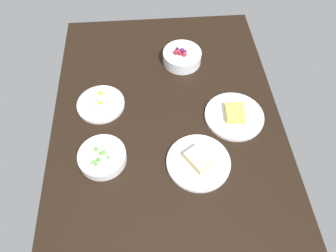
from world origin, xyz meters
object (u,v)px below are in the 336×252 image
object	(u,v)px
bowl_berries	(182,57)
plate_cheese	(234,115)
plate_sandwich	(199,162)
plate_eggs	(101,103)
bowl_peas	(102,157)

from	to	relation	value
bowl_berries	plate_cheese	bearing A→B (deg)	-151.98
plate_sandwich	plate_eggs	xyz separation A→B (cm)	(28.39, 34.41, -0.02)
plate_cheese	plate_eggs	xyz separation A→B (cm)	(9.82, 50.52, 0.08)
bowl_peas	bowl_berries	xyz separation A→B (cm)	(45.99, -32.15, 0.85)
bowl_peas	plate_eggs	size ratio (longest dim) A/B	0.90
bowl_peas	plate_eggs	world-z (taller)	same
bowl_peas	plate_cheese	distance (cm)	50.99
plate_eggs	bowl_berries	size ratio (longest dim) A/B	1.12
plate_eggs	plate_cheese	bearing A→B (deg)	-101.00
plate_cheese	plate_eggs	world-z (taller)	plate_eggs
plate_sandwich	bowl_berries	xyz separation A→B (cm)	(49.94, 0.59, 1.72)
plate_eggs	plate_sandwich	bearing A→B (deg)	-129.52
plate_sandwich	bowl_peas	bearing A→B (deg)	83.11
bowl_peas	plate_cheese	bearing A→B (deg)	-73.34
bowl_peas	plate_sandwich	size ratio (longest dim) A/B	0.75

